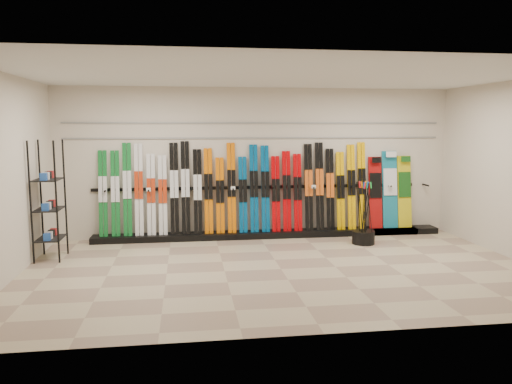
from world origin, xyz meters
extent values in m
plane|color=gray|center=(0.00, 0.00, 0.00)|extent=(8.00, 8.00, 0.00)
plane|color=beige|center=(0.00, 2.50, 1.50)|extent=(8.00, 0.00, 8.00)
plane|color=beige|center=(-4.00, 0.00, 1.50)|extent=(0.00, 5.00, 5.00)
plane|color=silver|center=(0.00, 0.00, 3.00)|extent=(8.00, 8.00, 0.00)
cube|color=black|center=(0.22, 2.28, 0.06)|extent=(8.00, 0.40, 0.12)
cube|color=#136A28|center=(-3.05, 2.34, 0.95)|extent=(0.17, 0.24, 1.65)
cube|color=#136A28|center=(-2.82, 2.34, 0.94)|extent=(0.17, 0.24, 1.65)
cube|color=#136A28|center=(-2.59, 2.35, 1.02)|extent=(0.17, 0.26, 1.80)
cube|color=silver|center=(-2.37, 2.35, 1.01)|extent=(0.17, 0.26, 1.78)
cube|color=silver|center=(-2.14, 2.34, 0.91)|extent=(0.17, 0.23, 1.58)
cube|color=silver|center=(-1.92, 2.34, 0.89)|extent=(0.17, 0.23, 1.55)
cube|color=black|center=(-1.69, 2.35, 1.02)|extent=(0.17, 0.26, 1.79)
cube|color=black|center=(-1.47, 2.35, 1.03)|extent=(0.17, 0.26, 1.82)
cube|color=black|center=(-1.23, 2.34, 0.95)|extent=(0.17, 0.24, 1.66)
cube|color=orange|center=(-1.02, 2.34, 0.96)|extent=(0.17, 0.24, 1.68)
cube|color=orange|center=(-0.79, 2.33, 0.87)|extent=(0.17, 0.22, 1.50)
cube|color=orange|center=(-0.56, 2.35, 1.01)|extent=(0.17, 0.26, 1.79)
cube|color=#014B84|center=(-0.33, 2.33, 0.87)|extent=(0.17, 0.22, 1.51)
cube|color=#014B84|center=(-0.11, 2.35, 0.99)|extent=(0.17, 0.25, 1.75)
cube|color=#014B84|center=(0.12, 2.35, 0.98)|extent=(0.17, 0.25, 1.73)
cube|color=#BC0004|center=(0.34, 2.33, 0.88)|extent=(0.17, 0.22, 1.51)
cube|color=#BC0004|center=(0.56, 2.34, 0.93)|extent=(0.17, 0.24, 1.62)
cube|color=#BC0004|center=(0.79, 2.34, 0.90)|extent=(0.17, 0.23, 1.56)
cube|color=black|center=(1.02, 2.35, 1.00)|extent=(0.17, 0.25, 1.76)
cube|color=black|center=(1.25, 2.35, 1.01)|extent=(0.17, 0.26, 1.78)
cube|color=black|center=(1.47, 2.34, 0.95)|extent=(0.17, 0.24, 1.66)
cube|color=#EAAD00|center=(1.69, 2.34, 0.91)|extent=(0.17, 0.23, 1.59)
cube|color=#EAAD00|center=(1.93, 2.35, 0.99)|extent=(0.17, 0.25, 1.74)
cube|color=#EAAD00|center=(2.15, 2.35, 1.01)|extent=(0.17, 0.26, 1.78)
cube|color=#990C0C|center=(2.45, 2.35, 0.86)|extent=(0.28, 0.23, 1.48)
cube|color=#14728C|center=(2.77, 2.36, 0.92)|extent=(0.32, 0.25, 1.60)
cube|color=gold|center=(3.09, 2.36, 0.87)|extent=(0.29, 0.23, 1.50)
cube|color=black|center=(-3.75, 1.17, 1.00)|extent=(0.40, 0.60, 2.01)
cylinder|color=black|center=(1.88, 1.45, 0.12)|extent=(0.43, 0.43, 0.25)
cylinder|color=black|center=(1.83, 1.29, 0.61)|extent=(0.11, 0.14, 1.17)
cylinder|color=black|center=(1.82, 1.47, 0.61)|extent=(0.13, 0.10, 1.18)
cylinder|color=black|center=(1.93, 1.42, 0.61)|extent=(0.14, 0.12, 1.17)
cylinder|color=black|center=(1.86, 1.32, 0.61)|extent=(0.04, 0.03, 1.18)
cylinder|color=black|center=(1.78, 1.45, 0.61)|extent=(0.13, 0.02, 1.18)
cylinder|color=black|center=(1.94, 1.52, 0.61)|extent=(0.06, 0.08, 1.18)
cylinder|color=black|center=(1.83, 1.34, 0.61)|extent=(0.08, 0.15, 1.17)
cylinder|color=black|center=(1.97, 1.37, 0.61)|extent=(0.13, 0.15, 1.17)
cylinder|color=black|center=(1.80, 1.49, 0.61)|extent=(0.09, 0.04, 1.18)
cylinder|color=black|center=(1.92, 1.52, 0.61)|extent=(0.05, 0.11, 1.18)
cube|color=gray|center=(0.00, 2.48, 2.00)|extent=(7.60, 0.02, 0.03)
cube|color=gray|center=(0.00, 2.48, 2.30)|extent=(7.60, 0.02, 0.03)
camera|label=1|loc=(-1.46, -7.50, 2.24)|focal=35.00mm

